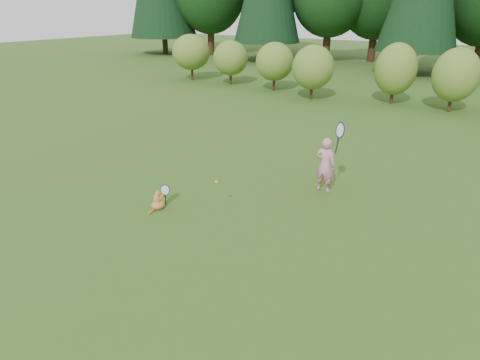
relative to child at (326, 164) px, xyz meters
The scene contains 5 objects.
ground 3.10m from the child, 116.50° to the right, with size 100.00×100.00×0.00m, color #2D4A14.
shrub_row 10.41m from the child, 97.47° to the left, with size 28.00×3.00×2.80m, color #537323, non-canonical shape.
child is the anchor object (origin of this frame).
cat 3.94m from the child, 133.08° to the right, with size 0.37×0.63×0.60m.
tennis_ball 2.72m from the child, 123.81° to the right, with size 0.07×0.07×0.07m.
Camera 1 is at (4.51, -5.72, 4.07)m, focal length 30.00 mm.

